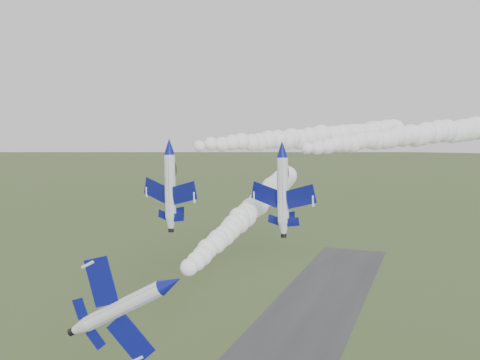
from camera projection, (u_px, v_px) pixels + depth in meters
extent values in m
cylinder|color=silver|center=(171.00, 283.00, 48.46)|extent=(3.18, 8.57, 2.02)
cone|color=navy|center=(149.00, 302.00, 43.33)|extent=(2.31, 2.45, 2.02)
cone|color=silver|center=(188.00, 269.00, 53.40)|extent=(2.26, 2.06, 2.02)
cylinder|color=black|center=(191.00, 266.00, 54.37)|extent=(1.10, 0.74, 1.03)
ellipsoid|color=black|center=(168.00, 288.00, 46.24)|extent=(1.74, 3.03, 1.35)
cube|color=navy|center=(157.00, 253.00, 49.31)|extent=(2.61, 2.69, 4.10)
cube|color=navy|center=(187.00, 310.00, 49.23)|extent=(2.61, 2.69, 4.10)
cube|color=navy|center=(178.00, 257.00, 52.55)|extent=(1.18, 1.23, 1.80)
cube|color=navy|center=(193.00, 285.00, 52.51)|extent=(1.18, 1.23, 1.80)
cube|color=navy|center=(195.00, 266.00, 51.99)|extent=(2.19, 1.86, 1.14)
cylinder|color=silver|center=(169.00, 147.00, 78.92)|extent=(5.00, 9.15, 1.66)
cone|color=navy|center=(137.00, 148.00, 74.66)|extent=(2.45, 2.86, 1.66)
cone|color=silver|center=(197.00, 146.00, 83.02)|extent=(2.28, 2.45, 1.66)
cylinder|color=black|center=(202.00, 145.00, 83.82)|extent=(1.03, 0.93, 0.84)
ellipsoid|color=black|center=(157.00, 143.00, 77.13)|extent=(2.21, 3.34, 1.11)
cube|color=navy|center=(160.00, 147.00, 81.79)|extent=(5.66, 4.33, 0.21)
cube|color=navy|center=(189.00, 148.00, 77.37)|extent=(5.66, 4.33, 0.21)
cube|color=navy|center=(185.00, 146.00, 83.47)|extent=(2.48, 1.94, 0.14)
cube|color=navy|center=(200.00, 146.00, 81.11)|extent=(2.48, 1.94, 0.14)
cube|color=navy|center=(191.00, 136.00, 81.97)|extent=(0.81, 1.68, 2.41)
cylinder|color=silver|center=(282.00, 149.00, 73.19)|extent=(4.96, 8.71, 1.62)
cone|color=navy|center=(255.00, 151.00, 69.20)|extent=(2.40, 2.75, 1.62)
cone|color=silver|center=(305.00, 148.00, 77.02)|extent=(2.23, 2.37, 1.62)
cylinder|color=black|center=(310.00, 148.00, 77.78)|extent=(1.00, 0.90, 0.82)
ellipsoid|color=black|center=(271.00, 145.00, 71.52)|extent=(2.18, 3.19, 1.08)
cube|color=navy|center=(269.00, 150.00, 75.97)|extent=(5.41, 4.21, 0.31)
cube|color=navy|center=(304.00, 150.00, 71.64)|extent=(5.41, 4.21, 0.31)
cube|color=navy|center=(292.00, 148.00, 77.50)|extent=(2.38, 1.88, 0.18)
cube|color=navy|center=(311.00, 148.00, 75.19)|extent=(2.38, 1.88, 0.18)
cube|color=navy|center=(300.00, 139.00, 76.06)|extent=(0.85, 1.62, 2.30)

